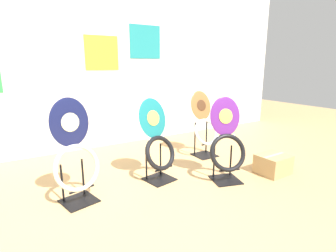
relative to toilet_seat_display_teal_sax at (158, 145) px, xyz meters
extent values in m
cube|color=silver|center=(-0.63, 1.48, 0.92)|extent=(8.00, 0.06, 2.60)
cube|color=teal|center=(0.60, 1.45, 1.15)|extent=(0.51, 0.01, 0.49)
cube|color=yellow|center=(-0.08, 1.45, 0.98)|extent=(0.48, 0.01, 0.47)
cube|color=black|center=(0.00, -0.02, -0.37)|extent=(0.33, 0.33, 0.01)
cylinder|color=black|center=(-0.11, 0.06, -0.19)|extent=(0.02, 0.02, 0.35)
cylinder|color=black|center=(0.08, 0.09, -0.19)|extent=(0.02, 0.02, 0.35)
cylinder|color=black|center=(0.02, -0.09, -0.23)|extent=(0.22, 0.06, 0.02)
torus|color=black|center=(0.01, -0.04, -0.07)|extent=(0.40, 0.26, 0.35)
ellipsoid|color=#197075|center=(-0.01, 0.08, 0.28)|extent=(0.36, 0.18, 0.41)
ellipsoid|color=#EADB4C|center=(-0.01, 0.07, 0.28)|extent=(0.16, 0.07, 0.16)
sphere|color=silver|center=(-0.10, 0.01, 0.07)|extent=(0.02, 0.02, 0.02)
sphere|color=silver|center=(0.09, 0.05, 0.07)|extent=(0.02, 0.02, 0.02)
cube|color=black|center=(0.59, -0.40, -0.37)|extent=(0.35, 0.35, 0.01)
cylinder|color=black|center=(0.53, -0.28, -0.20)|extent=(0.02, 0.02, 0.34)
cylinder|color=black|center=(0.71, -0.34, -0.20)|extent=(0.02, 0.02, 0.34)
cylinder|color=black|center=(0.57, -0.47, -0.23)|extent=(0.22, 0.08, 0.02)
torus|color=black|center=(0.59, -0.42, -0.06)|extent=(0.43, 0.29, 0.38)
ellipsoid|color=#60237F|center=(0.62, -0.32, 0.30)|extent=(0.35, 0.20, 0.40)
ellipsoid|color=#E5CC4C|center=(0.61, -0.34, 0.30)|extent=(0.15, 0.08, 0.15)
sphere|color=silver|center=(0.52, -0.33, 0.10)|extent=(0.02, 0.02, 0.02)
sphere|color=silver|center=(0.69, -0.39, 0.10)|extent=(0.02, 0.02, 0.02)
cube|color=black|center=(-0.84, -0.04, -0.37)|extent=(0.34, 0.34, 0.01)
cylinder|color=black|center=(-0.95, 0.03, -0.20)|extent=(0.02, 0.02, 0.34)
cylinder|color=black|center=(-0.76, 0.07, -0.20)|extent=(0.02, 0.02, 0.34)
cylinder|color=black|center=(-0.82, -0.11, -0.23)|extent=(0.22, 0.07, 0.02)
torus|color=beige|center=(-0.83, -0.06, -0.05)|extent=(0.44, 0.24, 0.41)
ellipsoid|color=#141942|center=(-0.85, 0.01, 0.34)|extent=(0.35, 0.14, 0.42)
ellipsoid|color=beige|center=(-0.84, 0.00, 0.34)|extent=(0.16, 0.06, 0.16)
sphere|color=silver|center=(-0.94, -0.03, 0.13)|extent=(0.02, 0.02, 0.02)
sphere|color=silver|center=(-0.75, 0.01, 0.13)|extent=(0.02, 0.02, 0.02)
cube|color=black|center=(0.90, 0.33, -0.37)|extent=(0.28, 0.28, 0.01)
cylinder|color=black|center=(0.80, 0.42, -0.15)|extent=(0.02, 0.02, 0.44)
cylinder|color=black|center=(1.00, 0.42, -0.15)|extent=(0.02, 0.02, 0.44)
cylinder|color=black|center=(0.90, 0.25, -0.19)|extent=(0.22, 0.02, 0.02)
torus|color=silver|center=(0.90, 0.30, -0.04)|extent=(0.36, 0.20, 0.34)
ellipsoid|color=#936033|center=(0.90, 0.43, 0.29)|extent=(0.32, 0.14, 0.38)
ellipsoid|color=#4C2D19|center=(0.90, 0.42, 0.29)|extent=(0.15, 0.05, 0.14)
sphere|color=silver|center=(0.81, 0.38, 0.10)|extent=(0.02, 0.02, 0.02)
sphere|color=silver|center=(0.99, 0.38, 0.10)|extent=(0.02, 0.02, 0.02)
cube|color=tan|center=(1.18, -0.54, -0.27)|extent=(0.34, 0.30, 0.21)
cube|color=#B7AD89|center=(1.18, -0.54, -0.16)|extent=(0.33, 0.04, 0.00)
camera|label=1|loc=(-1.27, -2.27, 0.82)|focal=28.00mm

